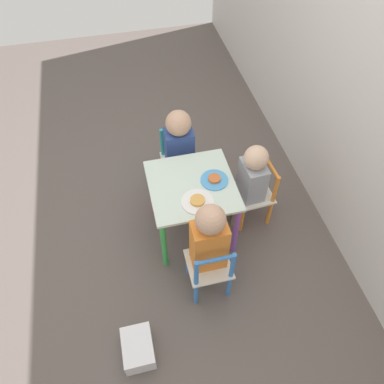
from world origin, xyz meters
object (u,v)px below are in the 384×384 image
at_px(chair_orange, 255,193).
at_px(child_left, 180,146).
at_px(chair_blue, 210,268).
at_px(plate_right, 198,201).
at_px(kids_table, 192,193).
at_px(plate_back, 214,180).
at_px(child_back, 250,179).
at_px(storage_bin, 138,348).
at_px(chair_teal, 179,161).
at_px(child_right, 209,241).

height_order(chair_orange, child_left, child_left).
distance_m(chair_blue, plate_right, 0.41).
bearing_deg(plate_right, kids_table, 180.00).
distance_m(kids_table, plate_back, 0.17).
bearing_deg(chair_blue, plate_back, -107.44).
distance_m(chair_blue, child_left, 0.89).
distance_m(child_back, plate_back, 0.27).
relative_size(kids_table, child_left, 0.74).
relative_size(child_left, storage_bin, 3.17).
height_order(child_left, plate_right, child_left).
bearing_deg(plate_right, chair_teal, 179.39).
bearing_deg(plate_right, child_back, 112.93).
distance_m(chair_teal, child_left, 0.21).
height_order(chair_blue, chair_teal, same).
bearing_deg(chair_blue, child_back, -129.53).
relative_size(kids_table, child_right, 0.70).
bearing_deg(child_right, storage_bin, 36.02).
height_order(kids_table, chair_blue, chair_blue).
xyz_separation_m(child_left, plate_right, (0.55, -0.01, 0.05)).
bearing_deg(chair_orange, chair_teal, -137.13).
relative_size(kids_table, storage_bin, 2.33).
xyz_separation_m(chair_blue, storage_bin, (0.31, -0.50, -0.18)).
distance_m(kids_table, chair_orange, 0.49).
xyz_separation_m(chair_orange, plate_right, (0.17, -0.46, 0.26)).
relative_size(chair_blue, child_back, 0.73).
bearing_deg(child_left, chair_orange, -38.68).
bearing_deg(kids_table, storage_bin, -32.82).
xyz_separation_m(child_right, child_back, (-0.43, 0.40, -0.05)).
bearing_deg(plate_back, child_right, -19.58).
distance_m(chair_teal, plate_right, 0.66).
height_order(chair_teal, plate_back, plate_back).
height_order(chair_orange, plate_back, plate_back).
height_order(chair_orange, child_back, child_back).
distance_m(child_left, storage_bin, 1.34).
xyz_separation_m(chair_teal, child_right, (0.87, -0.01, 0.22)).
height_order(chair_blue, child_back, child_back).
distance_m(child_left, plate_back, 0.43).
distance_m(child_right, child_left, 0.81).
relative_size(plate_back, storage_bin, 0.76).
bearing_deg(plate_back, storage_bin, -39.83).
bearing_deg(chair_orange, kids_table, -90.00).
bearing_deg(child_left, child_back, -43.05).
relative_size(child_right, storage_bin, 3.34).
bearing_deg(chair_orange, plate_back, -88.42).
bearing_deg(kids_table, child_right, 0.20).
bearing_deg(child_back, chair_blue, -42.80).
xyz_separation_m(child_back, storage_bin, (0.80, -0.90, -0.35)).
bearing_deg(chair_blue, chair_orange, -133.37).
xyz_separation_m(child_back, plate_right, (0.17, -0.40, 0.09)).
distance_m(chair_teal, plate_back, 0.55).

